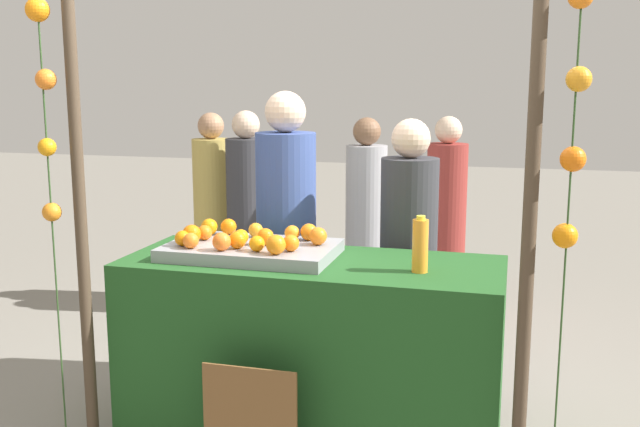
% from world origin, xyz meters
% --- Properties ---
extents(stall_counter, '(1.80, 0.70, 0.90)m').
position_xyz_m(stall_counter, '(0.00, 0.00, 0.45)').
color(stall_counter, '#1E4C1E').
rests_on(stall_counter, ground_plane).
extents(orange_tray, '(0.81, 0.50, 0.06)m').
position_xyz_m(orange_tray, '(-0.31, -0.00, 0.93)').
color(orange_tray, gray).
rests_on(orange_tray, stall_counter).
extents(orange_0, '(0.08, 0.08, 0.08)m').
position_xyz_m(orange_0, '(-0.23, 0.00, 1.00)').
color(orange_0, orange).
rests_on(orange_0, orange_tray).
extents(orange_1, '(0.08, 0.08, 0.08)m').
position_xyz_m(orange_1, '(-0.56, 0.03, 1.00)').
color(orange_1, orange).
rests_on(orange_1, orange_tray).
extents(orange_2, '(0.07, 0.07, 0.07)m').
position_xyz_m(orange_2, '(-0.55, -0.16, 1.00)').
color(orange_2, orange).
rests_on(orange_2, orange_tray).
extents(orange_3, '(0.08, 0.08, 0.08)m').
position_xyz_m(orange_3, '(-0.61, -0.12, 1.00)').
color(orange_3, orange).
rests_on(orange_3, orange_tray).
extents(orange_4, '(0.09, 0.09, 0.09)m').
position_xyz_m(orange_4, '(0.01, 0.07, 1.00)').
color(orange_4, orange).
rests_on(orange_4, orange_tray).
extents(orange_5, '(0.09, 0.09, 0.09)m').
position_xyz_m(orange_5, '(-0.59, -0.05, 1.00)').
color(orange_5, orange).
rests_on(orange_5, orange_tray).
extents(orange_6, '(0.07, 0.07, 0.07)m').
position_xyz_m(orange_6, '(-0.23, -0.14, 1.00)').
color(orange_6, orange).
rests_on(orange_6, orange_tray).
extents(orange_7, '(0.09, 0.09, 0.09)m').
position_xyz_m(orange_7, '(-0.12, -0.17, 1.00)').
color(orange_7, orange).
rests_on(orange_7, orange_tray).
extents(orange_8, '(0.07, 0.07, 0.07)m').
position_xyz_m(orange_8, '(-0.34, 0.16, 1.00)').
color(orange_8, orange).
rests_on(orange_8, orange_tray).
extents(orange_9, '(0.08, 0.08, 0.08)m').
position_xyz_m(orange_9, '(-0.50, 0.19, 1.00)').
color(orange_9, orange).
rests_on(orange_9, orange_tray).
extents(orange_10, '(0.08, 0.08, 0.08)m').
position_xyz_m(orange_10, '(-0.59, 0.15, 1.00)').
color(orange_10, orange).
rests_on(orange_10, orange_tray).
extents(orange_11, '(0.08, 0.08, 0.08)m').
position_xyz_m(orange_11, '(-0.06, 0.16, 1.00)').
color(orange_11, orange).
rests_on(orange_11, orange_tray).
extents(orange_12, '(0.08, 0.08, 0.08)m').
position_xyz_m(orange_12, '(-0.14, 0.14, 1.00)').
color(orange_12, orange).
rests_on(orange_12, orange_tray).
extents(orange_13, '(0.09, 0.09, 0.09)m').
position_xyz_m(orange_13, '(-0.39, -0.16, 1.00)').
color(orange_13, orange).
rests_on(orange_13, orange_tray).
extents(orange_14, '(0.08, 0.08, 0.08)m').
position_xyz_m(orange_14, '(-0.07, -0.09, 1.00)').
color(orange_14, orange).
rests_on(orange_14, orange_tray).
extents(orange_15, '(0.08, 0.08, 0.08)m').
position_xyz_m(orange_15, '(-0.33, -0.10, 1.00)').
color(orange_15, orange).
rests_on(orange_15, orange_tray).
extents(orange_16, '(0.07, 0.07, 0.07)m').
position_xyz_m(orange_16, '(-0.35, -0.02, 1.00)').
color(orange_16, orange).
rests_on(orange_16, orange_tray).
extents(juice_bottle, '(0.07, 0.07, 0.26)m').
position_xyz_m(juice_bottle, '(0.52, -0.08, 1.02)').
color(juice_bottle, orange).
rests_on(juice_bottle, stall_counter).
extents(vendor_left, '(0.34, 0.34, 1.69)m').
position_xyz_m(vendor_left, '(-0.32, 0.60, 0.78)').
color(vendor_left, '#384C8C').
rests_on(vendor_left, ground_plane).
extents(vendor_right, '(0.31, 0.31, 1.54)m').
position_xyz_m(vendor_right, '(0.37, 0.60, 0.72)').
color(vendor_right, '#333338').
rests_on(vendor_right, ground_plane).
extents(crowd_person_0, '(0.30, 0.30, 1.50)m').
position_xyz_m(crowd_person_0, '(-1.37, 1.96, 0.70)').
color(crowd_person_0, tan).
rests_on(crowd_person_0, ground_plane).
extents(crowd_person_1, '(0.30, 0.30, 1.49)m').
position_xyz_m(crowd_person_1, '(0.42, 2.16, 0.69)').
color(crowd_person_1, maroon).
rests_on(crowd_person_1, ground_plane).
extents(crowd_person_2, '(0.30, 0.30, 1.48)m').
position_xyz_m(crowd_person_2, '(-0.13, 1.88, 0.69)').
color(crowd_person_2, '#99999E').
rests_on(crowd_person_2, ground_plane).
extents(crowd_person_3, '(0.31, 0.31, 1.53)m').
position_xyz_m(crowd_person_3, '(-1.01, 1.79, 0.71)').
color(crowd_person_3, '#333338').
rests_on(crowd_person_3, ground_plane).
extents(canopy_post_left, '(0.06, 0.06, 2.30)m').
position_xyz_m(canopy_post_left, '(-0.98, -0.39, 1.15)').
color(canopy_post_left, '#473828').
rests_on(canopy_post_left, ground_plane).
extents(canopy_post_right, '(0.06, 0.06, 2.30)m').
position_xyz_m(canopy_post_right, '(0.98, -0.39, 1.15)').
color(canopy_post_right, '#473828').
rests_on(canopy_post_right, ground_plane).
extents(garland_strand_left, '(0.11, 0.11, 2.14)m').
position_xyz_m(garland_strand_left, '(-1.09, -0.44, 1.65)').
color(garland_strand_left, '#2D4C23').
rests_on(garland_strand_left, ground_plane).
extents(garland_strand_right, '(0.11, 0.11, 2.14)m').
position_xyz_m(garland_strand_right, '(1.12, -0.37, 1.56)').
color(garland_strand_right, '#2D4C23').
rests_on(garland_strand_right, ground_plane).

